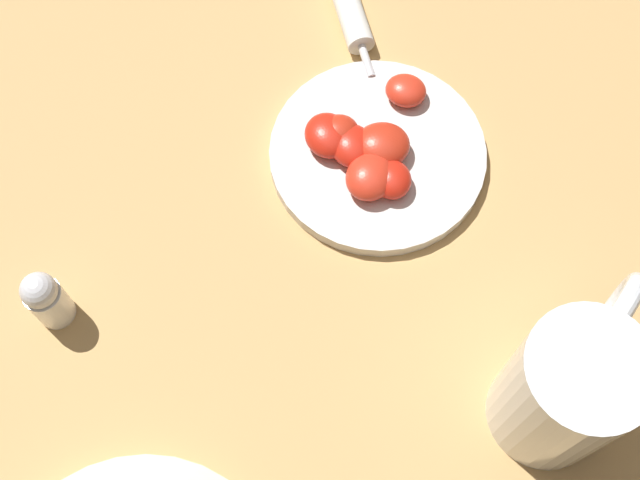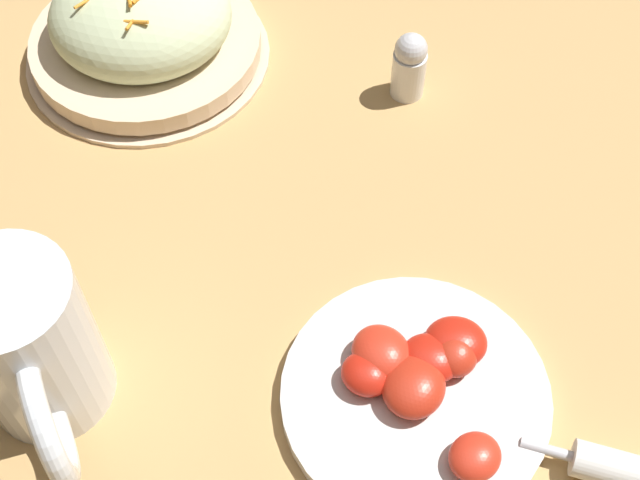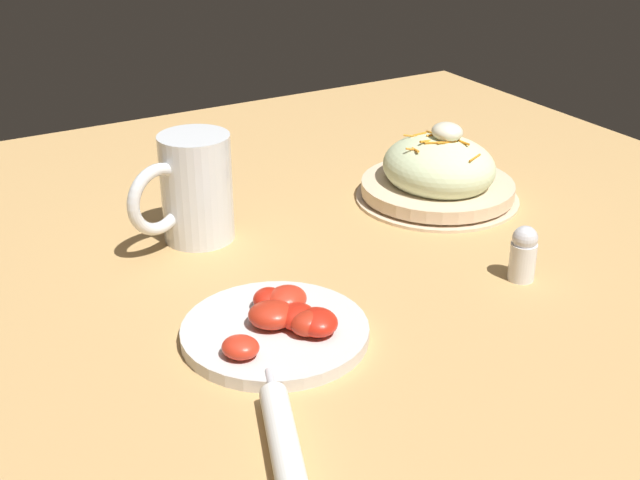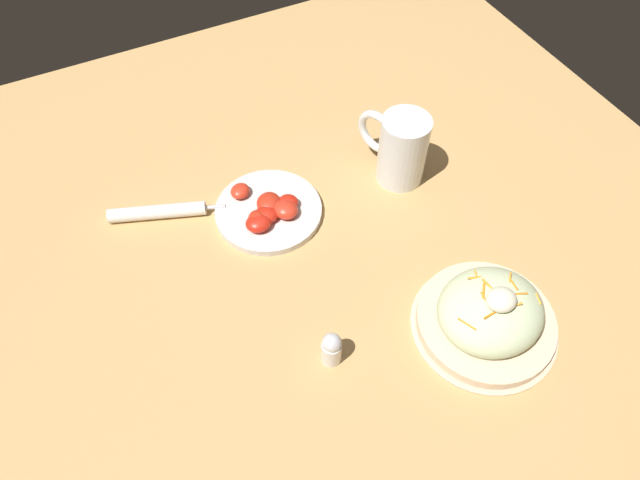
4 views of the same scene
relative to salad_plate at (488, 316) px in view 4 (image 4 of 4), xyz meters
name	(u,v)px [view 4 (image 4 of 4)]	position (x,y,z in m)	size (l,w,h in m)	color
ground_plane	(330,242)	(0.14, -0.26, -0.04)	(1.43, 1.43, 0.00)	tan
salad_plate	(488,316)	(0.00, 0.00, 0.00)	(0.23, 0.23, 0.11)	beige
beer_mug	(401,152)	(-0.05, -0.35, 0.03)	(0.09, 0.15, 0.14)	white
napkin_roll	(158,212)	(0.39, -0.45, -0.02)	(0.20, 0.09, 0.03)	white
tomato_plate	(268,211)	(0.21, -0.37, -0.02)	(0.20, 0.20, 0.04)	silver
salt_shaker	(332,348)	(0.24, -0.06, 0.00)	(0.03, 0.03, 0.07)	white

